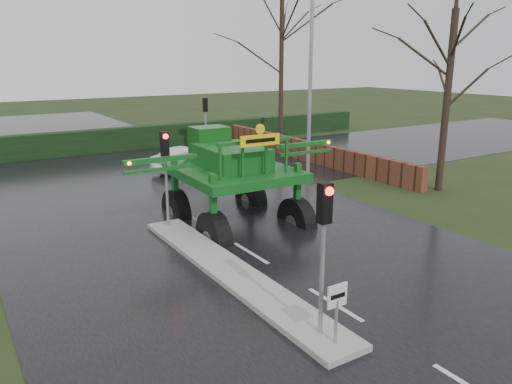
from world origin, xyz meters
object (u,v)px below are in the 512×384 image
traffic_signal_far (205,113)px  white_sedan (190,172)px  crop_sprayer (210,173)px  keep_left_sign (337,304)px  traffic_signal_near (324,227)px  traffic_signal_mid (165,159)px  street_light_right (306,57)px

traffic_signal_far → white_sedan: (-3.16, -4.31, -2.59)m
crop_sprayer → keep_left_sign: bearing=-95.4°
traffic_signal_near → traffic_signal_mid: bearing=90.0°
keep_left_sign → white_sedan: bearing=74.9°
street_light_right → crop_sprayer: street_light_right is taller
traffic_signal_near → traffic_signal_far: 22.42m
crop_sprayer → white_sedan: size_ratio=2.14×
keep_left_sign → white_sedan: keep_left_sign is taller
keep_left_sign → street_light_right: street_light_right is taller
traffic_signal_near → street_light_right: size_ratio=0.35×
traffic_signal_far → white_sedan: 5.94m
street_light_right → white_sedan: size_ratio=2.50×
traffic_signal_mid → traffic_signal_far: size_ratio=1.00×
keep_left_sign → crop_sprayer: 7.64m
traffic_signal_mid → traffic_signal_far: bearing=58.1°
keep_left_sign → street_light_right: (9.49, 13.50, 4.93)m
street_light_right → traffic_signal_near: bearing=-126.1°
traffic_signal_mid → crop_sprayer: (0.93, -1.50, -0.33)m
traffic_signal_near → street_light_right: (9.49, 13.01, 3.40)m
street_light_right → white_sedan: bearing=142.7°
traffic_signal_near → traffic_signal_mid: (0.00, 8.50, 0.00)m
keep_left_sign → street_light_right: bearing=54.9°
crop_sprayer → white_sedan: crop_sprayer is taller
traffic_signal_mid → street_light_right: street_light_right is taller
white_sedan → traffic_signal_far: bearing=-42.9°
keep_left_sign → white_sedan: size_ratio=0.34×
crop_sprayer → white_sedan: bearing=70.7°
keep_left_sign → traffic_signal_far: bearing=70.1°
traffic_signal_near → white_sedan: 17.53m
traffic_signal_far → crop_sprayer: (-6.87, -14.02, -0.33)m
traffic_signal_near → traffic_signal_mid: size_ratio=1.00×
keep_left_sign → traffic_signal_mid: (0.00, 8.99, 1.53)m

